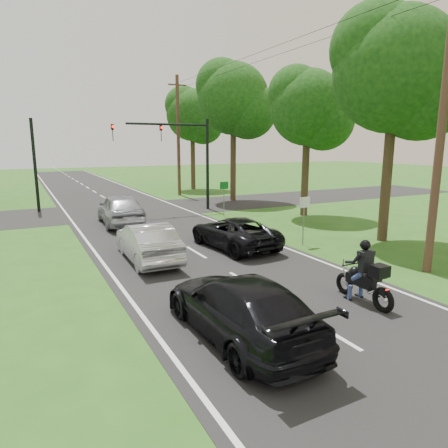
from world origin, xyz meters
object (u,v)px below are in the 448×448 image
Objects in this scene: silver_sedan at (148,242)px; utility_pole_near at (442,122)px; sign_green at (224,190)px; sign_white at (304,209)px; utility_pole_far at (178,136)px; traffic_signal at (181,148)px; dark_suv at (234,232)px; dark_car_behind at (240,307)px; motorcycle_rider at (365,278)px; silver_suv at (120,209)px.

silver_sedan is 0.44× the size of utility_pole_near.
utility_pole_near is 13.50m from sign_green.
utility_pole_far is at bearing 85.49° from sign_white.
utility_pole_near is at bearing -90.00° from utility_pole_far.
sign_green is at bearing 88.57° from sign_white.
traffic_signal is 3.00× the size of sign_green.
utility_pole_near is (4.44, -6.00, 4.42)m from dark_suv.
utility_pole_near reaches higher than sign_green.
dark_car_behind is 0.49× the size of utility_pole_near.
dark_suv is 1.07× the size of silver_sedan.
motorcycle_rider reaches higher than silver_suv.
utility_pole_far is 4.71× the size of sign_green.
sign_green is at bearing -96.73° from utility_pole_far.
dark_car_behind is 18.31m from traffic_signal.
motorcycle_rider is at bearing 87.96° from dark_suv.
silver_sedan is at bearing 145.42° from utility_pole_near.
silver_suv is (-3.16, 7.18, 0.20)m from dark_suv.
silver_sedan is 12.11m from traffic_signal.
dark_car_behind is at bearing 90.44° from silver_suv.
motorcycle_rider is 7.06m from dark_suv.
motorcycle_rider is 14.34m from sign_green.
utility_pole_far reaches higher than motorcycle_rider.
traffic_signal is at bearing -109.68° from utility_pole_far.
traffic_signal is (5.33, 17.18, 3.41)m from dark_car_behind.
utility_pole_far is at bearing -108.47° from dark_suv.
dark_car_behind is 15.78m from sign_green.
dark_car_behind is at bearing 92.50° from silver_sedan.
utility_pole_near is 6.26m from sign_white.
silver_sedan is 2.08× the size of sign_white.
traffic_signal is at bearing 97.05° from sign_white.
sign_green is (7.00, 7.26, 0.86)m from silver_sedan.
traffic_signal is 8.55m from utility_pole_far.
silver_suv is at bearing 104.89° from motorcycle_rider.
silver_sedan is 2.08× the size of sign_green.
silver_suv is 1.02× the size of dark_car_behind.
utility_pole_far is at bearing 81.82° from motorcycle_rider.
utility_pole_far reaches higher than silver_suv.
utility_pole_near is 24.00m from utility_pole_far.
traffic_signal is at bearing 100.14° from utility_pole_near.
sign_green is (-1.30, -11.02, -3.49)m from utility_pole_far.
sign_white is (2.62, 6.04, 0.88)m from motorcycle_rider.
sign_white is (-1.50, 4.98, -3.49)m from utility_pole_near.
traffic_signal is 0.64× the size of utility_pole_near.
utility_pole_near and utility_pole_far have the same top height.
motorcycle_rider is at bearing 123.25° from silver_sedan.
sign_white is (6.80, -0.74, 0.86)m from silver_sedan.
motorcycle_rider is at bearing -165.63° from utility_pole_near.
motorcycle_rider is 25.76m from utility_pole_far.
silver_suv is at bearing -70.85° from dark_suv.
silver_sedan is at bearing 87.44° from silver_suv.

